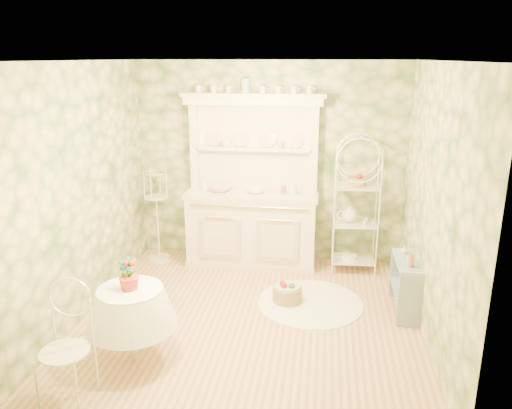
# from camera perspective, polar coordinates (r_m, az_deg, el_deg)

# --- Properties ---
(floor) EXTENTS (3.60, 3.60, 0.00)m
(floor) POSITION_cam_1_polar(r_m,az_deg,el_deg) (5.56, -0.73, -12.91)
(floor) COLOR tan
(floor) RESTS_ON ground
(ceiling) EXTENTS (3.60, 3.60, 0.00)m
(ceiling) POSITION_cam_1_polar(r_m,az_deg,el_deg) (4.84, -0.86, 16.12)
(ceiling) COLOR white
(ceiling) RESTS_ON floor
(wall_left) EXTENTS (3.60, 3.60, 0.00)m
(wall_left) POSITION_cam_1_polar(r_m,az_deg,el_deg) (5.59, -19.34, 1.25)
(wall_left) COLOR beige
(wall_left) RESTS_ON floor
(wall_right) EXTENTS (3.60, 3.60, 0.00)m
(wall_right) POSITION_cam_1_polar(r_m,az_deg,el_deg) (5.09, 19.65, -0.23)
(wall_right) COLOR beige
(wall_right) RESTS_ON floor
(wall_back) EXTENTS (3.60, 3.60, 0.00)m
(wall_back) POSITION_cam_1_polar(r_m,az_deg,el_deg) (6.77, 1.53, 4.73)
(wall_back) COLOR beige
(wall_back) RESTS_ON floor
(wall_front) EXTENTS (3.60, 3.60, 0.00)m
(wall_front) POSITION_cam_1_polar(r_m,az_deg,el_deg) (3.38, -5.49, -7.77)
(wall_front) COLOR beige
(wall_front) RESTS_ON floor
(kitchen_dresser) EXTENTS (1.87, 0.61, 2.29)m
(kitchen_dresser) POSITION_cam_1_polar(r_m,az_deg,el_deg) (6.57, -0.49, 2.53)
(kitchen_dresser) COLOR white
(kitchen_dresser) RESTS_ON floor
(bakers_rack) EXTENTS (0.59, 0.44, 1.81)m
(bakers_rack) POSITION_cam_1_polar(r_m,az_deg,el_deg) (6.55, 11.36, -0.01)
(bakers_rack) COLOR white
(bakers_rack) RESTS_ON floor
(side_shelf) EXTENTS (0.34, 0.76, 0.63)m
(side_shelf) POSITION_cam_1_polar(r_m,az_deg,el_deg) (5.81, 16.71, -8.82)
(side_shelf) COLOR #7F91AA
(side_shelf) RESTS_ON floor
(round_table) EXTENTS (0.59, 0.59, 0.62)m
(round_table) POSITION_cam_1_polar(r_m,az_deg,el_deg) (4.91, -13.89, -13.57)
(round_table) COLOR white
(round_table) RESTS_ON floor
(cafe_chair) EXTENTS (0.41, 0.41, 0.81)m
(cafe_chair) POSITION_cam_1_polar(r_m,az_deg,el_deg) (4.50, -20.96, -15.94)
(cafe_chair) COLOR white
(cafe_chair) RESTS_ON floor
(birdcage_stand) EXTENTS (0.37, 0.37, 1.45)m
(birdcage_stand) POSITION_cam_1_polar(r_m,az_deg,el_deg) (6.94, -11.26, -0.65)
(birdcage_stand) COLOR white
(birdcage_stand) RESTS_ON floor
(floor_basket) EXTENTS (0.42, 0.42, 0.24)m
(floor_basket) POSITION_cam_1_polar(r_m,az_deg,el_deg) (5.87, 3.59, -9.96)
(floor_basket) COLOR #A68457
(floor_basket) RESTS_ON floor
(lace_rug) EXTENTS (1.46, 1.46, 0.01)m
(lace_rug) POSITION_cam_1_polar(r_m,az_deg,el_deg) (5.91, 6.20, -11.09)
(lace_rug) COLOR white
(lace_rug) RESTS_ON floor
(bowl_floral) EXTENTS (0.36, 0.36, 0.07)m
(bowl_floral) POSITION_cam_1_polar(r_m,az_deg,el_deg) (6.67, -4.05, 1.57)
(bowl_floral) COLOR white
(bowl_floral) RESTS_ON kitchen_dresser
(bowl_white) EXTENTS (0.25, 0.25, 0.07)m
(bowl_white) POSITION_cam_1_polar(r_m,az_deg,el_deg) (6.56, -0.01, 1.36)
(bowl_white) COLOR white
(bowl_white) RESTS_ON kitchen_dresser
(cup_left) EXTENTS (0.14, 0.14, 0.10)m
(cup_left) POSITION_cam_1_polar(r_m,az_deg,el_deg) (6.69, -3.44, 6.83)
(cup_left) COLOR white
(cup_left) RESTS_ON kitchen_dresser
(cup_right) EXTENTS (0.14, 0.14, 0.10)m
(cup_right) POSITION_cam_1_polar(r_m,az_deg,el_deg) (6.59, 2.74, 6.69)
(cup_right) COLOR white
(cup_right) RESTS_ON kitchen_dresser
(potted_geranium) EXTENTS (0.18, 0.14, 0.30)m
(potted_geranium) POSITION_cam_1_polar(r_m,az_deg,el_deg) (4.67, -14.43, -7.83)
(potted_geranium) COLOR #3F7238
(potted_geranium) RESTS_ON round_table
(bottle_amber) EXTENTS (0.07, 0.07, 0.18)m
(bottle_amber) POSITION_cam_1_polar(r_m,az_deg,el_deg) (5.51, 17.28, -6.14)
(bottle_amber) COLOR #AB6C41
(bottle_amber) RESTS_ON side_shelf
(bottle_blue) EXTENTS (0.06, 0.06, 0.09)m
(bottle_blue) POSITION_cam_1_polar(r_m,az_deg,el_deg) (5.63, 17.05, -5.93)
(bottle_blue) COLOR #7DA7BC
(bottle_blue) RESTS_ON side_shelf
(bottle_glass) EXTENTS (0.08, 0.08, 0.09)m
(bottle_glass) POSITION_cam_1_polar(r_m,az_deg,el_deg) (5.86, 16.59, -5.08)
(bottle_glass) COLOR silver
(bottle_glass) RESTS_ON side_shelf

